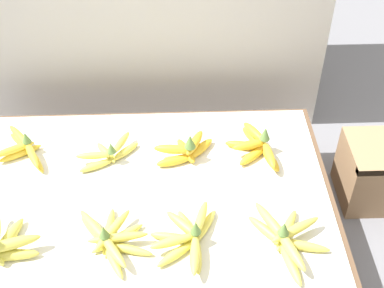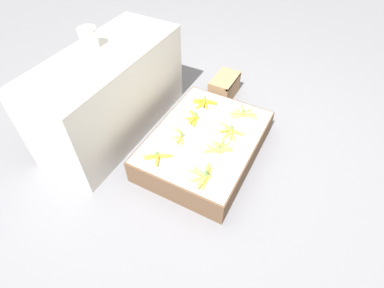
{
  "view_description": "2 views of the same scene",
  "coord_description": "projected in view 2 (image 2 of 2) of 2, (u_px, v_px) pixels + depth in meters",
  "views": [
    {
      "loc": [
        0.09,
        -1.06,
        1.41
      ],
      "look_at": [
        0.13,
        0.09,
        0.36
      ],
      "focal_mm": 50.0,
      "sensor_mm": 36.0,
      "label": 1
    },
    {
      "loc": [
        -1.58,
        -0.72,
        1.94
      ],
      "look_at": [
        -0.15,
        0.05,
        0.23
      ],
      "focal_mm": 28.0,
      "sensor_mm": 36.0,
      "label": 2
    }
  ],
  "objects": [
    {
      "name": "glass_jar",
      "position": [
        89.0,
        38.0,
        2.31
      ],
      "size": [
        0.14,
        0.14,
        0.16
      ],
      "color": "silver",
      "rests_on": "back_vendor_table"
    },
    {
      "name": "banana_bunch_front_midright",
      "position": [
        230.0,
        131.0,
        2.44
      ],
      "size": [
        0.2,
        0.25,
        0.09
      ],
      "color": "#DBCC4C",
      "rests_on": "display_platform"
    },
    {
      "name": "banana_bunch_middle_left",
      "position": [
        157.0,
        157.0,
        2.25
      ],
      "size": [
        0.18,
        0.21,
        0.09
      ],
      "color": "gold",
      "rests_on": "display_platform"
    },
    {
      "name": "back_vendor_table",
      "position": [
        111.0,
        94.0,
        2.57
      ],
      "size": [
        1.42,
        0.59,
        0.76
      ],
      "color": "beige",
      "rests_on": "ground_plane"
    },
    {
      "name": "foam_tray_dark",
      "position": [
        59.0,
        76.0,
        2.07
      ],
      "size": [
        0.25,
        0.19,
        0.02
      ],
      "color": "white",
      "rests_on": "back_vendor_table"
    },
    {
      "name": "ground_plane",
      "position": [
        205.0,
        154.0,
        2.6
      ],
      "size": [
        10.0,
        10.0,
        0.0
      ],
      "primitive_type": "plane",
      "color": "slate"
    },
    {
      "name": "banana_bunch_front_midleft",
      "position": [
        219.0,
        148.0,
        2.31
      ],
      "size": [
        0.22,
        0.24,
        0.09
      ],
      "color": "#DBCC4C",
      "rests_on": "display_platform"
    },
    {
      "name": "banana_bunch_middle_midright",
      "position": [
        193.0,
        117.0,
        2.55
      ],
      "size": [
        0.2,
        0.14,
        0.11
      ],
      "color": "gold",
      "rests_on": "display_platform"
    },
    {
      "name": "banana_bunch_middle_midleft",
      "position": [
        179.0,
        136.0,
        2.4
      ],
      "size": [
        0.2,
        0.17,
        0.09
      ],
      "color": "#DBCC4C",
      "rests_on": "display_platform"
    },
    {
      "name": "foam_tray_white",
      "position": [
        142.0,
        27.0,
        2.58
      ],
      "size": [
        0.27,
        0.2,
        0.02
      ],
      "color": "white",
      "rests_on": "back_vendor_table"
    },
    {
      "name": "banana_bunch_middle_right",
      "position": [
        204.0,
        102.0,
        2.69
      ],
      "size": [
        0.17,
        0.23,
        0.1
      ],
      "color": "gold",
      "rests_on": "display_platform"
    },
    {
      "name": "banana_bunch_front_right",
      "position": [
        243.0,
        113.0,
        2.59
      ],
      "size": [
        0.22,
        0.27,
        0.1
      ],
      "color": "#DBCC4C",
      "rests_on": "display_platform"
    },
    {
      "name": "display_platform",
      "position": [
        205.0,
        145.0,
        2.52
      ],
      "size": [
        1.11,
        0.82,
        0.22
      ],
      "color": "brown",
      "rests_on": "ground_plane"
    },
    {
      "name": "banana_bunch_front_left",
      "position": [
        203.0,
        176.0,
        2.12
      ],
      "size": [
        0.26,
        0.18,
        0.11
      ],
      "color": "gold",
      "rests_on": "display_platform"
    },
    {
      "name": "wooden_crate",
      "position": [
        224.0,
        87.0,
        3.08
      ],
      "size": [
        0.35,
        0.21,
        0.23
      ],
      "color": "#997551",
      "rests_on": "ground_plane"
    }
  ]
}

